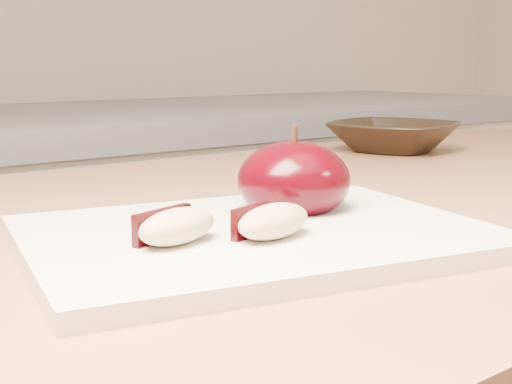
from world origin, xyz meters
TOP-DOWN VIEW (x-y plane):
  - back_cabinet at (0.00, 1.20)m, footprint 2.40×0.62m
  - cutting_board at (-0.09, 0.40)m, footprint 0.36×0.29m
  - apple_half at (-0.03, 0.44)m, footprint 0.11×0.11m
  - apple_wedge_a at (-0.16, 0.40)m, footprint 0.07×0.05m
  - apple_wedge_b at (-0.10, 0.38)m, footprint 0.07×0.04m
  - bowl at (0.39, 0.69)m, footprint 0.21×0.21m

SIDE VIEW (x-z plane):
  - back_cabinet at x=0.00m, z-range 0.00..0.94m
  - cutting_board at x=-0.09m, z-range 0.90..0.91m
  - bowl at x=0.39m, z-range 0.90..0.94m
  - apple_wedge_a at x=-0.16m, z-range 0.91..0.93m
  - apple_wedge_b at x=-0.10m, z-range 0.91..0.93m
  - apple_half at x=-0.03m, z-range 0.90..0.97m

